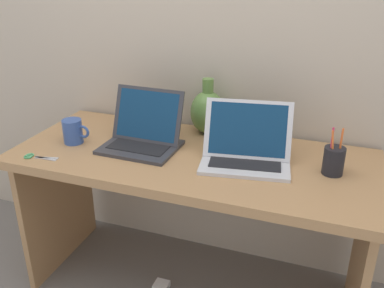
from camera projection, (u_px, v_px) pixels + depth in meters
The scene contains 10 objects.
ground_plane at pixel (192, 287), 2.08m from camera, with size 6.00×6.00×0.00m, color slate.
back_wall at pixel (219, 26), 1.91m from camera, with size 4.40×0.04×2.40m, color #BCAD99.
desk at pixel (192, 186), 1.85m from camera, with size 1.53×0.65×0.72m.
laptop_left at pixel (144, 132), 1.85m from camera, with size 0.33×0.26×0.24m.
laptop_right at pixel (246, 147), 1.71m from camera, with size 0.39×0.30×0.24m.
green_vase at pixel (208, 111), 1.97m from camera, with size 0.16×0.16×0.26m.
coffee_mug at pixel (73, 131), 1.88m from camera, with size 0.13×0.09×0.11m.
pen_cup at pixel (334, 160), 1.61m from camera, with size 0.08×0.08×0.19m.
scissors at pixel (35, 157), 1.76m from camera, with size 0.15×0.05×0.01m.
power_brick at pixel (161, 286), 2.07m from camera, with size 0.07×0.07×0.03m, color white.
Camera 1 is at (0.54, -1.52, 1.49)m, focal length 39.68 mm.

